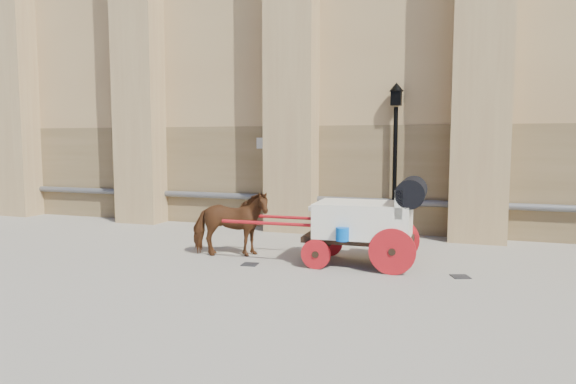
% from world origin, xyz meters
% --- Properties ---
extents(ground, '(90.00, 90.00, 0.00)m').
position_xyz_m(ground, '(0.00, 0.00, 0.00)').
color(ground, gray).
rests_on(ground, ground).
extents(horse, '(1.89, 1.26, 1.46)m').
position_xyz_m(horse, '(-1.26, 0.02, 0.73)').
color(horse, '#562A13').
rests_on(horse, ground).
extents(carriage, '(4.23, 1.52, 1.84)m').
position_xyz_m(carriage, '(1.84, 0.15, 0.99)').
color(carriage, black).
rests_on(carriage, ground).
extents(street_lamp, '(0.39, 0.39, 4.11)m').
position_xyz_m(street_lamp, '(1.87, 3.80, 2.20)').
color(street_lamp, black).
rests_on(street_lamp, ground).
extents(drain_grate_near, '(0.35, 0.35, 0.01)m').
position_xyz_m(drain_grate_near, '(-0.54, -0.58, 0.01)').
color(drain_grate_near, black).
rests_on(drain_grate_near, ground).
extents(drain_grate_far, '(0.41, 0.41, 0.01)m').
position_xyz_m(drain_grate_far, '(3.62, -0.20, 0.01)').
color(drain_grate_far, black).
rests_on(drain_grate_far, ground).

